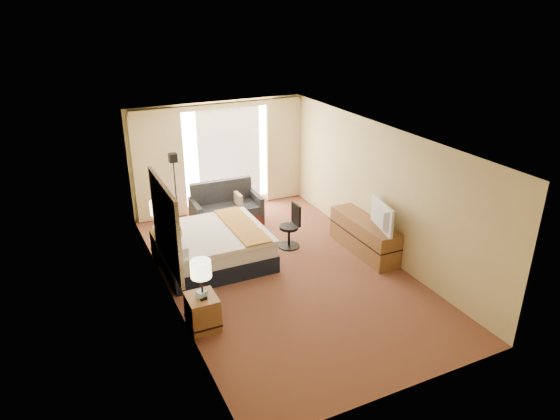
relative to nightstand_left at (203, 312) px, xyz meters
name	(u,v)px	position (x,y,z in m)	size (l,w,h in m)	color
floor	(282,271)	(1.87, 1.05, -0.28)	(4.20, 7.00, 0.02)	#571C19
ceiling	(282,137)	(1.87, 1.05, 2.33)	(4.20, 7.00, 0.02)	silver
wall_back	(218,156)	(1.87, 4.55, 1.02)	(4.20, 0.02, 2.60)	tan
wall_front	(407,308)	(1.87, -2.45, 1.02)	(4.20, 0.02, 2.60)	tan
wall_left	(166,229)	(-0.23, 1.05, 1.02)	(0.02, 7.00, 2.60)	tan
wall_right	(379,190)	(3.97, 1.05, 1.02)	(0.02, 7.00, 2.60)	tan
headboard	(165,225)	(-0.19, 1.25, 1.01)	(0.06, 1.85, 1.50)	black
nightstand_left	(203,312)	(0.00, 0.00, 0.00)	(0.45, 0.52, 0.55)	brown
nightstand_right	(165,245)	(0.00, 2.50, 0.00)	(0.45, 0.52, 0.55)	brown
media_dresser	(364,236)	(3.70, 1.05, 0.07)	(0.50, 1.80, 0.70)	brown
window	(229,154)	(2.12, 4.52, 1.04)	(2.30, 0.02, 2.30)	white
curtains	(220,153)	(1.87, 4.44, 1.13)	(4.12, 0.19, 2.56)	beige
bed	(213,247)	(0.81, 1.90, 0.08)	(1.98, 1.81, 0.96)	black
loveseat	(226,211)	(1.66, 3.55, 0.04)	(1.55, 0.85, 0.96)	#581E19
floor_lamp	(175,177)	(0.56, 3.57, 0.99)	(0.23, 0.23, 1.80)	black
desk_chair	(291,228)	(2.48, 1.90, 0.13)	(0.45, 0.45, 0.92)	black
lamp_left	(201,270)	(0.00, -0.07, 0.78)	(0.31, 0.31, 0.66)	black
lamp_right	(158,208)	(-0.04, 2.53, 0.78)	(0.31, 0.31, 0.66)	black
tissue_box	(201,295)	(-0.01, -0.04, 0.34)	(0.13, 0.13, 0.12)	#87ADD1
telephone	(166,227)	(0.10, 2.68, 0.31)	(0.19, 0.15, 0.07)	black
television	(377,216)	(3.65, 0.61, 0.70)	(0.96, 0.13, 0.55)	black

